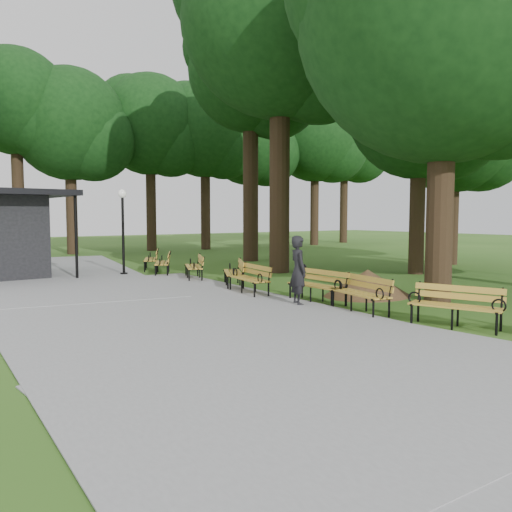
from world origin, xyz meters
TOP-DOWN VIEW (x-y plane):
  - ground at (0.00, 0.00)m, footprint 100.00×100.00m
  - path at (-4.00, 3.00)m, footprint 12.00×38.00m
  - person at (-0.55, 2.81)m, footprint 0.61×0.75m
  - lamp_post at (-1.77, 11.76)m, footprint 0.32×0.32m
  - dirt_mound at (2.07, 2.89)m, footprint 2.23×2.23m
  - bench_2 at (0.33, -1.10)m, footprint 1.25×2.00m
  - bench_3 at (0.02, 1.26)m, footprint 0.95×1.98m
  - bench_4 at (0.09, 2.83)m, footprint 0.69×1.92m
  - bench_5 at (-0.53, 5.10)m, footprint 0.91×1.97m
  - bench_6 at (-0.02, 6.73)m, footprint 1.47×1.98m
  - bench_7 at (-0.15, 9.18)m, footprint 1.35×2.00m
  - bench_8 at (-0.43, 11.20)m, footprint 1.44×1.98m
  - bench_9 at (-0.14, 12.96)m, footprint 1.40×1.99m
  - lawn_tree_0 at (2.87, 1.14)m, footprint 7.65×7.65m
  - lawn_tree_1 at (7.80, 5.66)m, footprint 5.50×5.50m
  - lawn_tree_2 at (3.71, 9.14)m, footprint 7.75×7.75m
  - lawn_tree_4 at (5.76, 14.14)m, footprint 6.11×6.11m
  - lawn_tree_5 at (12.35, 7.20)m, footprint 6.15×6.15m
  - tree_backdrop at (6.93, 23.27)m, footprint 37.24×9.12m

SIDE VIEW (x-z plane):
  - ground at x=0.00m, z-range 0.00..0.00m
  - path at x=-4.00m, z-range 0.00..0.06m
  - dirt_mound at x=2.07m, z-range 0.00..0.75m
  - bench_2 at x=0.33m, z-range 0.00..0.88m
  - bench_3 at x=0.02m, z-range 0.00..0.88m
  - bench_4 at x=0.09m, z-range 0.00..0.88m
  - bench_5 at x=-0.53m, z-range 0.00..0.88m
  - bench_6 at x=-0.02m, z-range 0.00..0.88m
  - bench_7 at x=-0.15m, z-range 0.00..0.88m
  - bench_8 at x=-0.43m, z-range 0.00..0.88m
  - bench_9 at x=-0.14m, z-range 0.00..0.88m
  - person at x=-0.55m, z-range 0.00..1.78m
  - lamp_post at x=-1.77m, z-range 0.71..3.97m
  - lawn_tree_5 at x=12.35m, z-range 1.64..11.13m
  - lawn_tree_1 at x=7.80m, z-range 1.80..10.98m
  - lawn_tree_0 at x=2.87m, z-range 1.79..13.08m
  - tree_backdrop at x=6.93m, z-range 0.00..16.23m
  - lawn_tree_4 at x=5.76m, z-range 3.07..15.54m
  - lawn_tree_2 at x=3.71m, z-range 2.96..16.77m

